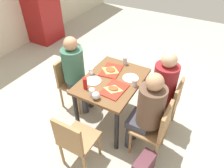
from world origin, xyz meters
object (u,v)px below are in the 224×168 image
(chair_near_left, at_px, (156,127))
(paper_plate_center, at_px, (93,81))
(foil_bundle, at_px, (96,96))
(person_in_brown_jacket, at_px, (161,85))
(plastic_cup_a, at_px, (91,71))
(chair_far_side, at_px, (70,80))
(chair_left_end, at_px, (74,140))
(condiment_bottle, at_px, (85,83))
(person_in_red, at_px, (147,109))
(paper_plate_near_edge, at_px, (131,78))
(pizza_slice_b, at_px, (110,70))
(handbag, at_px, (144,166))
(chair_near_right, at_px, (169,102))
(tray_red_far, at_px, (111,70))
(soda_can, at_px, (125,61))
(person_far_side, at_px, (76,69))
(tray_red_near, at_px, (114,89))
(plastic_cup_c, at_px, (92,92))
(drink_fridge, at_px, (40,2))
(main_table, at_px, (112,86))
(plastic_cup_b, at_px, (134,83))
(pizza_slice_a, at_px, (113,89))

(chair_near_left, xyz_separation_m, paper_plate_center, (0.10, 0.97, 0.29))
(paper_plate_center, height_order, foil_bundle, foil_bundle)
(person_in_brown_jacket, distance_m, plastic_cup_a, 0.99)
(chair_far_side, bearing_deg, chair_near_left, -99.48)
(person_in_brown_jacket, height_order, plastic_cup_a, person_in_brown_jacket)
(chair_left_end, height_order, condiment_bottle, condiment_bottle)
(person_in_red, height_order, paper_plate_near_edge, person_in_red)
(paper_plate_center, bearing_deg, chair_near_left, -95.99)
(pizza_slice_b, relative_size, handbag, 0.65)
(handbag, bearing_deg, chair_near_right, 1.05)
(chair_near_right, relative_size, tray_red_far, 2.32)
(foil_bundle, bearing_deg, handbag, -102.77)
(pizza_slice_b, relative_size, soda_can, 1.72)
(person_far_side, bearing_deg, chair_near_right, -79.58)
(tray_red_near, xyz_separation_m, plastic_cup_a, (0.15, 0.45, 0.04))
(soda_can, xyz_separation_m, foil_bundle, (-0.86, -0.04, -0.01))
(chair_near_left, xyz_separation_m, plastic_cup_c, (-0.15, 0.82, 0.33))
(paper_plate_near_edge, bearing_deg, chair_far_side, 98.95)
(paper_plate_center, distance_m, pizza_slice_b, 0.33)
(chair_left_end, relative_size, person_in_brown_jacket, 0.67)
(person_far_side, relative_size, tray_red_near, 3.46)
(plastic_cup_a, height_order, foil_bundle, same)
(plastic_cup_a, bearing_deg, chair_near_right, -75.51)
(chair_near_left, height_order, person_far_side, person_far_side)
(person_in_brown_jacket, bearing_deg, chair_near_right, -90.00)
(tray_red_near, xyz_separation_m, drink_fridge, (1.80, 2.98, 0.17))
(person_far_side, bearing_deg, plastic_cup_c, -125.76)
(chair_near_left, height_order, plastic_cup_c, plastic_cup_c)
(handbag, bearing_deg, plastic_cup_c, 76.68)
(main_table, height_order, person_in_red, person_in_red)
(pizza_slice_b, bearing_deg, paper_plate_near_edge, -92.23)
(condiment_bottle, bearing_deg, person_in_red, -84.74)
(soda_can, xyz_separation_m, drink_fridge, (1.19, 2.83, 0.12))
(person_far_side, relative_size, plastic_cup_b, 12.46)
(plastic_cup_a, bearing_deg, drink_fridge, 56.91)
(chair_near_right, bearing_deg, tray_red_far, 94.98)
(tray_red_far, bearing_deg, plastic_cup_a, 134.43)
(main_table, distance_m, drink_fridge, 3.29)
(tray_red_far, relative_size, paper_plate_near_edge, 1.64)
(tray_red_far, xyz_separation_m, handbag, (-0.78, -0.89, -0.64))
(tray_red_near, xyz_separation_m, foil_bundle, (-0.25, 0.11, 0.04))
(chair_left_end, height_order, pizza_slice_a, chair_left_end)
(condiment_bottle, distance_m, foil_bundle, 0.25)
(paper_plate_center, xyz_separation_m, soda_can, (0.59, -0.19, 0.06))
(pizza_slice_b, xyz_separation_m, condiment_bottle, (-0.50, 0.09, 0.06))
(chair_far_side, distance_m, paper_plate_near_edge, 1.02)
(main_table, bearing_deg, chair_near_left, -108.47)
(chair_left_end, relative_size, plastic_cup_b, 8.36)
(person_in_brown_jacket, distance_m, paper_plate_near_edge, 0.43)
(pizza_slice_b, height_order, drink_fridge, drink_fridge)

